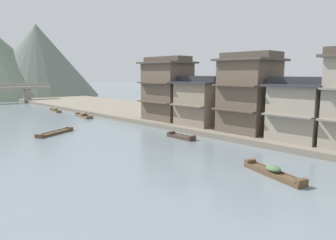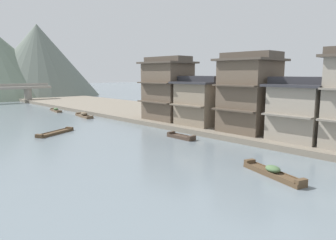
{
  "view_description": "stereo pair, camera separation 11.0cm",
  "coord_description": "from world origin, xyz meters",
  "px_view_note": "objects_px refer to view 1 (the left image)",
  "views": [
    {
      "loc": [
        -18.81,
        -2.02,
        7.05
      ],
      "look_at": [
        3.19,
        20.82,
        2.16
      ],
      "focal_mm": 32.36,
      "sensor_mm": 36.0,
      "label": 1
    },
    {
      "loc": [
        -18.73,
        -2.1,
        7.05
      ],
      "look_at": [
        3.19,
        20.82,
        2.16
      ],
      "focal_mm": 32.36,
      "sensor_mm": 36.0,
      "label": 2
    }
  ],
  "objects_px": {
    "house_waterfront_tall": "(249,93)",
    "boat_moored_third": "(84,115)",
    "boat_moored_second": "(273,172)",
    "boat_midriver_drifting": "(55,110)",
    "house_waterfront_far": "(167,89)",
    "boat_moored_nearest": "(181,137)",
    "boat_moored_far": "(55,133)",
    "house_waterfront_narrow": "(203,101)",
    "house_waterfront_second": "(299,109)"
  },
  "relations": [
    {
      "from": "house_waterfront_tall",
      "to": "boat_moored_third",
      "type": "bearing_deg",
      "value": 102.53
    },
    {
      "from": "house_waterfront_tall",
      "to": "boat_moored_second",
      "type": "bearing_deg",
      "value": -141.39
    },
    {
      "from": "boat_moored_third",
      "to": "boat_midriver_drifting",
      "type": "height_order",
      "value": "boat_moored_third"
    },
    {
      "from": "house_waterfront_far",
      "to": "boat_midriver_drifting",
      "type": "bearing_deg",
      "value": 103.15
    },
    {
      "from": "boat_moored_nearest",
      "to": "boat_moored_far",
      "type": "xyz_separation_m",
      "value": [
        -8.91,
        11.97,
        -0.04
      ]
    },
    {
      "from": "boat_moored_nearest",
      "to": "boat_moored_third",
      "type": "bearing_deg",
      "value": 88.79
    },
    {
      "from": "house_waterfront_narrow",
      "to": "house_waterfront_far",
      "type": "distance_m",
      "value": 6.26
    },
    {
      "from": "boat_moored_second",
      "to": "boat_moored_far",
      "type": "relative_size",
      "value": 0.99
    },
    {
      "from": "boat_moored_second",
      "to": "house_waterfront_second",
      "type": "distance_m",
      "value": 11.31
    },
    {
      "from": "boat_moored_second",
      "to": "house_waterfront_second",
      "type": "bearing_deg",
      "value": 15.01
    },
    {
      "from": "boat_moored_far",
      "to": "house_waterfront_second",
      "type": "height_order",
      "value": "house_waterfront_second"
    },
    {
      "from": "boat_moored_nearest",
      "to": "house_waterfront_second",
      "type": "xyz_separation_m",
      "value": [
        6.1,
        -10.16,
        3.43
      ]
    },
    {
      "from": "boat_moored_nearest",
      "to": "boat_moored_third",
      "type": "xyz_separation_m",
      "value": [
        0.48,
        22.48,
        0.1
      ]
    },
    {
      "from": "house_waterfront_narrow",
      "to": "house_waterfront_far",
      "type": "height_order",
      "value": "house_waterfront_far"
    },
    {
      "from": "boat_midriver_drifting",
      "to": "house_waterfront_narrow",
      "type": "bearing_deg",
      "value": -78.51
    },
    {
      "from": "boat_moored_nearest",
      "to": "boat_midriver_drifting",
      "type": "relative_size",
      "value": 0.71
    },
    {
      "from": "boat_moored_nearest",
      "to": "house_waterfront_narrow",
      "type": "relative_size",
      "value": 0.52
    },
    {
      "from": "boat_moored_far",
      "to": "house_waterfront_second",
      "type": "distance_m",
      "value": 26.96
    },
    {
      "from": "house_waterfront_second",
      "to": "house_waterfront_narrow",
      "type": "distance_m",
      "value": 12.51
    },
    {
      "from": "house_waterfront_tall",
      "to": "house_waterfront_far",
      "type": "distance_m",
      "value": 12.81
    },
    {
      "from": "boat_midriver_drifting",
      "to": "house_waterfront_narrow",
      "type": "xyz_separation_m",
      "value": [
        6.21,
        -30.53,
        3.38
      ]
    },
    {
      "from": "house_waterfront_second",
      "to": "house_waterfront_narrow",
      "type": "height_order",
      "value": "same"
    },
    {
      "from": "boat_moored_nearest",
      "to": "house_waterfront_tall",
      "type": "height_order",
      "value": "house_waterfront_tall"
    },
    {
      "from": "boat_midriver_drifting",
      "to": "house_waterfront_tall",
      "type": "relative_size",
      "value": 0.57
    },
    {
      "from": "boat_moored_second",
      "to": "house_waterfront_second",
      "type": "height_order",
      "value": "house_waterfront_second"
    },
    {
      "from": "boat_moored_far",
      "to": "house_waterfront_second",
      "type": "relative_size",
      "value": 0.85
    },
    {
      "from": "boat_midriver_drifting",
      "to": "boat_moored_second",
      "type": "bearing_deg",
      "value": -95.74
    },
    {
      "from": "house_waterfront_second",
      "to": "boat_moored_third",
      "type": "bearing_deg",
      "value": 99.77
    },
    {
      "from": "boat_moored_far",
      "to": "boat_midriver_drifting",
      "type": "distance_m",
      "value": 22.84
    },
    {
      "from": "house_waterfront_far",
      "to": "boat_moored_nearest",
      "type": "bearing_deg",
      "value": -125.32
    },
    {
      "from": "boat_moored_second",
      "to": "house_waterfront_tall",
      "type": "height_order",
      "value": "house_waterfront_tall"
    },
    {
      "from": "boat_moored_far",
      "to": "house_waterfront_narrow",
      "type": "height_order",
      "value": "house_waterfront_narrow"
    },
    {
      "from": "boat_midriver_drifting",
      "to": "house_waterfront_narrow",
      "type": "distance_m",
      "value": 31.34
    },
    {
      "from": "boat_moored_nearest",
      "to": "boat_moored_third",
      "type": "height_order",
      "value": "boat_moored_third"
    },
    {
      "from": "boat_moored_second",
      "to": "boat_moored_third",
      "type": "distance_m",
      "value": 35.76
    },
    {
      "from": "boat_moored_second",
      "to": "house_waterfront_second",
      "type": "xyz_separation_m",
      "value": [
        10.43,
        2.8,
        3.35
      ]
    },
    {
      "from": "house_waterfront_second",
      "to": "boat_moored_second",
      "type": "bearing_deg",
      "value": -164.99
    },
    {
      "from": "house_waterfront_narrow",
      "to": "boat_moored_far",
      "type": "bearing_deg",
      "value": 148.0
    },
    {
      "from": "boat_moored_third",
      "to": "house_waterfront_far",
      "type": "height_order",
      "value": "house_waterfront_far"
    },
    {
      "from": "boat_moored_nearest",
      "to": "house_waterfront_far",
      "type": "distance_m",
      "value": 11.38
    },
    {
      "from": "boat_moored_third",
      "to": "house_waterfront_tall",
      "type": "xyz_separation_m",
      "value": [
        5.96,
        -26.83,
        4.63
      ]
    },
    {
      "from": "boat_moored_far",
      "to": "house_waterfront_far",
      "type": "height_order",
      "value": "house_waterfront_far"
    },
    {
      "from": "house_waterfront_second",
      "to": "house_waterfront_far",
      "type": "bearing_deg",
      "value": 90.34
    },
    {
      "from": "boat_moored_third",
      "to": "boat_midriver_drifting",
      "type": "bearing_deg",
      "value": 91.1
    },
    {
      "from": "boat_moored_nearest",
      "to": "boat_moored_third",
      "type": "relative_size",
      "value": 0.65
    },
    {
      "from": "boat_moored_nearest",
      "to": "house_waterfront_far",
      "type": "bearing_deg",
      "value": 54.68
    },
    {
      "from": "boat_moored_third",
      "to": "boat_moored_far",
      "type": "bearing_deg",
      "value": -131.78
    },
    {
      "from": "house_waterfront_tall",
      "to": "house_waterfront_narrow",
      "type": "xyz_separation_m",
      "value": [
        0.05,
        6.7,
        -1.3
      ]
    },
    {
      "from": "boat_moored_second",
      "to": "boat_moored_far",
      "type": "distance_m",
      "value": 25.34
    },
    {
      "from": "house_waterfront_second",
      "to": "house_waterfront_far",
      "type": "distance_m",
      "value": 18.65
    }
  ]
}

